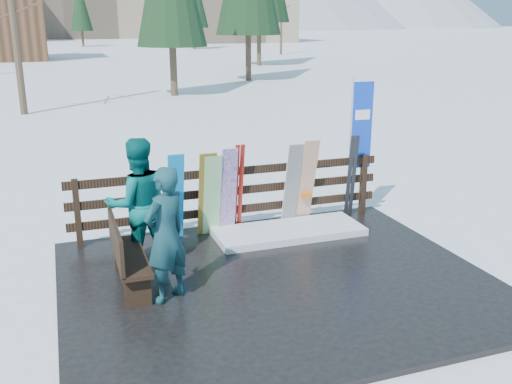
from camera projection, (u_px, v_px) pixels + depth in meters
name	position (u px, v px, depth m)	size (l,w,h in m)	color
ground	(278.00, 284.00, 8.18)	(700.00, 700.00, 0.00)	white
deck	(278.00, 282.00, 8.17)	(6.00, 5.00, 0.08)	black
fence	(232.00, 193.00, 9.96)	(5.60, 0.10, 1.15)	black
snow_patch	(289.00, 231.00, 9.85)	(2.56, 1.00, 0.12)	white
bench	(125.00, 253.00, 7.75)	(0.41, 1.50, 0.97)	black
snowboard_0	(176.00, 197.00, 9.40)	(0.27, 0.03, 1.56)	#0A92EC
snowboard_1	(212.00, 196.00, 9.61)	(0.30, 0.03, 1.47)	white
snowboard_2	(207.00, 195.00, 9.57)	(0.29, 0.03, 1.52)	gold
snowboard_3	(229.00, 191.00, 9.69)	(0.27, 0.03, 1.56)	silver
snowboard_4	(292.00, 185.00, 10.06)	(0.27, 0.03, 1.57)	black
snowboard_5	(307.00, 182.00, 10.14)	(0.28, 0.03, 1.63)	silver
ski_pair_a	(238.00, 188.00, 9.80)	(0.16, 0.30, 1.58)	#A11C13
ski_pair_b	(351.00, 177.00, 10.50)	(0.17, 0.18, 1.58)	black
rental_flag	(359.00, 131.00, 10.52)	(0.45, 0.04, 2.60)	silver
person_front	(166.00, 235.00, 7.33)	(0.66, 0.43, 1.81)	#1A5C52
person_back	(138.00, 204.00, 8.33)	(0.95, 0.74, 1.96)	#045A59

